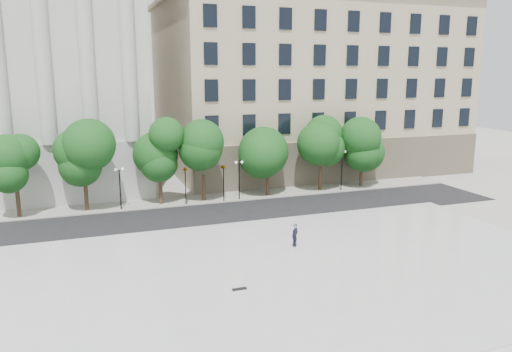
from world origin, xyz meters
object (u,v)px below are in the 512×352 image
object	(u,v)px
traffic_light_west	(185,167)
traffic_light_east	(223,165)
person_lying	(295,243)
skateboard	(239,289)

from	to	relation	value
traffic_light_west	traffic_light_east	bearing A→B (deg)	0.00
person_lying	skateboard	bearing A→B (deg)	-173.00
traffic_light_west	traffic_light_east	world-z (taller)	traffic_light_west
traffic_light_east	person_lying	distance (m)	15.55
skateboard	traffic_light_west	bearing A→B (deg)	85.95
person_lying	traffic_light_west	bearing A→B (deg)	70.33
traffic_light_west	skateboard	bearing A→B (deg)	-93.57
traffic_light_east	person_lying	bearing A→B (deg)	-87.00
traffic_light_west	skateboard	xyz separation A→B (m)	(-1.29, -20.73, -3.25)
traffic_light_west	person_lying	xyz separation A→B (m)	(4.55, -15.22, -3.08)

